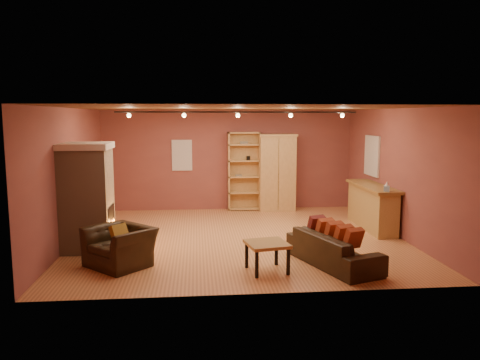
{
  "coord_description": "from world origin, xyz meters",
  "views": [
    {
      "loc": [
        -0.9,
        -9.88,
        2.63
      ],
      "look_at": [
        0.05,
        0.2,
        1.25
      ],
      "focal_mm": 35.0,
      "sensor_mm": 36.0,
      "label": 1
    }
  ],
  "objects": [
    {
      "name": "armoire",
      "position": [
        1.34,
        2.98,
        1.08
      ],
      "size": [
        1.06,
        0.6,
        2.14
      ],
      "color": "tan",
      "rests_on": "floor"
    },
    {
      "name": "track_rail",
      "position": [
        0.0,
        0.2,
        2.69
      ],
      "size": [
        5.2,
        0.09,
        0.13
      ],
      "color": "black",
      "rests_on": "ceiling"
    },
    {
      "name": "right_window",
      "position": [
        3.47,
        1.4,
        1.65
      ],
      "size": [
        0.05,
        0.9,
        1.0
      ],
      "primitive_type": "cube",
      "color": "silver",
      "rests_on": "right_wall"
    },
    {
      "name": "left_wall",
      "position": [
        -3.5,
        0.0,
        1.4
      ],
      "size": [
        0.02,
        6.5,
        2.8
      ],
      "primitive_type": "cube",
      "color": "brown",
      "rests_on": "floor"
    },
    {
      "name": "fireplace",
      "position": [
        -3.04,
        -0.6,
        1.06
      ],
      "size": [
        1.01,
        0.98,
        2.12
      ],
      "color": "tan",
      "rests_on": "floor"
    },
    {
      "name": "back_wall",
      "position": [
        0.0,
        3.25,
        1.4
      ],
      "size": [
        7.0,
        0.02,
        2.8
      ],
      "primitive_type": "cube",
      "color": "brown",
      "rests_on": "floor"
    },
    {
      "name": "tissue_box",
      "position": [
        3.15,
        -0.34,
        1.13
      ],
      "size": [
        0.17,
        0.17,
        0.23
      ],
      "rotation": [
        0.0,
        0.0,
        -0.38
      ],
      "color": "#82AFD0",
      "rests_on": "bar_counter"
    },
    {
      "name": "bookcase",
      "position": [
        0.43,
        3.13,
        1.12
      ],
      "size": [
        0.9,
        0.35,
        2.2
      ],
      "color": "tan",
      "rests_on": "floor"
    },
    {
      "name": "back_window",
      "position": [
        -1.3,
        3.23,
        1.55
      ],
      "size": [
        0.56,
        0.04,
        0.86
      ],
      "primitive_type": "cube",
      "color": "silver",
      "rests_on": "back_wall"
    },
    {
      "name": "loveseat",
      "position": [
        1.5,
        -2.01,
        0.4
      ],
      "size": [
        1.2,
        2.05,
        0.8
      ],
      "rotation": [
        0.0,
        0.0,
        1.91
      ],
      "color": "black",
      "rests_on": "floor"
    },
    {
      "name": "armchair",
      "position": [
        -2.26,
        -1.7,
        0.47
      ],
      "size": [
        1.25,
        1.24,
        0.93
      ],
      "rotation": [
        0.0,
        0.0,
        -0.77
      ],
      "color": "black",
      "rests_on": "floor"
    },
    {
      "name": "right_wall",
      "position": [
        3.5,
        0.0,
        1.4
      ],
      "size": [
        0.02,
        6.5,
        2.8
      ],
      "primitive_type": "cube",
      "color": "brown",
      "rests_on": "floor"
    },
    {
      "name": "ceiling",
      "position": [
        0.0,
        0.0,
        2.8
      ],
      "size": [
        7.0,
        7.0,
        0.0
      ],
      "primitive_type": "plane",
      "rotation": [
        3.14,
        0.0,
        0.0
      ],
      "color": "brown",
      "rests_on": "back_wall"
    },
    {
      "name": "coffee_table",
      "position": [
        0.28,
        -2.23,
        0.43
      ],
      "size": [
        0.78,
        0.78,
        0.5
      ],
      "rotation": [
        0.0,
        0.0,
        0.2
      ],
      "color": "olive",
      "rests_on": "floor"
    },
    {
      "name": "bar_counter",
      "position": [
        3.2,
        0.59,
        0.53
      ],
      "size": [
        0.58,
        2.16,
        1.03
      ],
      "color": "tan",
      "rests_on": "floor"
    },
    {
      "name": "floor",
      "position": [
        0.0,
        0.0,
        0.0
      ],
      "size": [
        7.0,
        7.0,
        0.0
      ],
      "primitive_type": "plane",
      "color": "#AF6D3E",
      "rests_on": "ground"
    }
  ]
}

